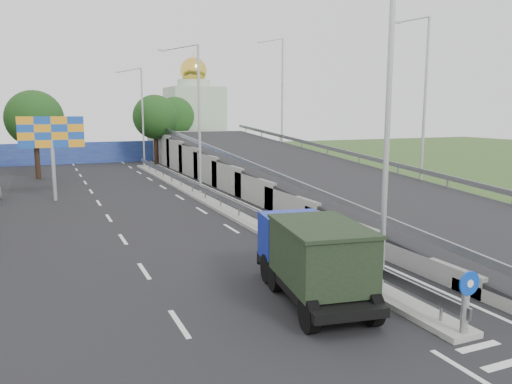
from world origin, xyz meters
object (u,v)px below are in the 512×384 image
lamp_post_mid (196,111)px  sign_bollard (466,302)px  dump_truck (312,255)px  lamp_post_far (141,111)px  billboard (51,137)px  church (194,115)px  lamp_post_near (383,112)px

lamp_post_mid → sign_bollard: bearing=-90.3°
dump_truck → lamp_post_mid: bearing=92.6°
lamp_post_mid → lamp_post_far: 20.00m
sign_bollard → billboard: bearing=109.2°
sign_bollard → church: size_ratio=0.12×
lamp_post_near → lamp_post_mid: (0.00, 20.00, 0.00)m
church → billboard: (-19.00, -32.00, -1.12)m
lamp_post_near → sign_bollard: bearing=-91.6°
billboard → dump_truck: billboard is taller
dump_truck → church: bearing=86.4°
sign_bollard → lamp_post_near: (0.11, 3.83, 4.77)m
sign_bollard → lamp_post_far: 44.08m
lamp_post_mid → lamp_post_far: (0.00, 20.00, 0.00)m
lamp_post_mid → billboard: size_ratio=1.83×
lamp_post_near → dump_truck: (-2.28, 0.26, -4.39)m
lamp_post_near → billboard: bearing=112.5°
lamp_post_near → church: 54.90m
sign_bollard → lamp_post_far: (0.11, 43.83, 4.77)m
sign_bollard → dump_truck: (-2.17, 4.09, 0.39)m
lamp_post_far → church: bearing=54.8°
lamp_post_mid → dump_truck: 20.35m
dump_truck → lamp_post_far: bearing=95.9°
lamp_post_far → dump_truck: 40.05m
sign_bollard → lamp_post_mid: size_ratio=0.17×
lamp_post_mid → dump_truck: size_ratio=1.66×
sign_bollard → church: 58.84m
lamp_post_near → church: church is taller
church → dump_truck: 55.24m
sign_bollard → church: bearing=80.2°
dump_truck → lamp_post_near: bearing=2.7°
billboard → dump_truck: 22.95m
church → dump_truck: size_ratio=2.27×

